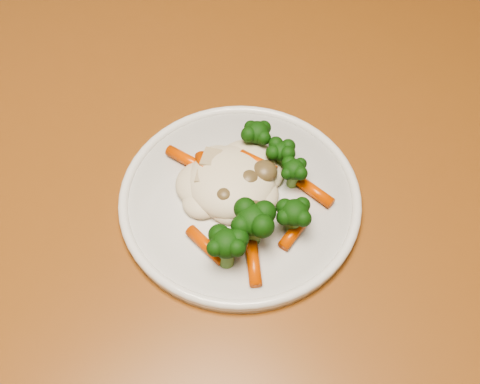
% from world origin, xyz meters
% --- Properties ---
extents(dining_table, '(1.29, 0.91, 0.75)m').
position_xyz_m(dining_table, '(-0.07, 0.35, 0.66)').
color(dining_table, brown).
rests_on(dining_table, ground).
extents(plate, '(0.25, 0.25, 0.01)m').
position_xyz_m(plate, '(-0.17, 0.31, 0.76)').
color(plate, white).
rests_on(plate, dining_table).
extents(meal, '(0.15, 0.19, 0.05)m').
position_xyz_m(meal, '(-0.17, 0.30, 0.78)').
color(meal, beige).
rests_on(meal, plate).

